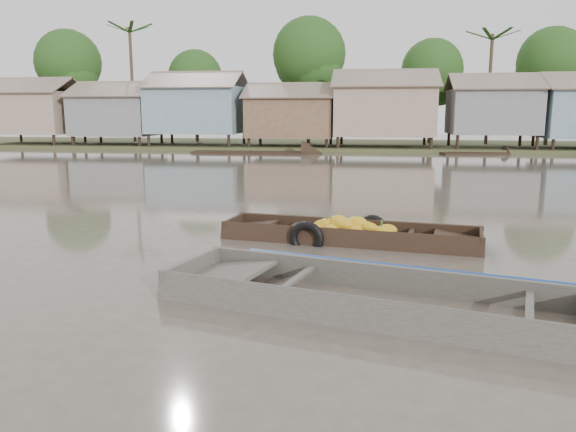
# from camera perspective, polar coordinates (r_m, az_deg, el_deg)

# --- Properties ---
(ground) EXTENTS (120.00, 120.00, 0.00)m
(ground) POSITION_cam_1_polar(r_m,az_deg,el_deg) (9.97, -1.38, -4.97)
(ground) COLOR #4F453D
(ground) RESTS_ON ground
(riverbank) EXTENTS (120.00, 12.47, 10.22)m
(riverbank) POSITION_cam_1_polar(r_m,az_deg,el_deg) (41.35, 10.42, 11.06)
(riverbank) COLOR #384723
(riverbank) RESTS_ON ground
(banana_boat) EXTENTS (5.46, 2.08, 0.76)m
(banana_boat) POSITION_cam_1_polar(r_m,az_deg,el_deg) (11.78, 5.87, -1.85)
(banana_boat) COLOR black
(banana_boat) RESTS_ON ground
(viewer_boat) EXTENTS (6.97, 3.45, 0.54)m
(viewer_boat) POSITION_cam_1_polar(r_m,az_deg,el_deg) (7.85, 11.65, -9.24)
(viewer_boat) COLOR #3B3732
(viewer_boat) RESTS_ON ground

